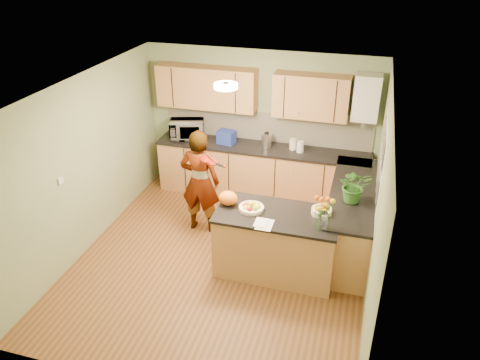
# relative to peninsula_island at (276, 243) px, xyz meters

# --- Properties ---
(floor) EXTENTS (4.50, 4.50, 0.00)m
(floor) POSITION_rel_peninsula_island_xyz_m (-0.78, 0.03, -0.46)
(floor) COLOR brown
(floor) RESTS_ON ground
(ceiling) EXTENTS (4.00, 4.50, 0.02)m
(ceiling) POSITION_rel_peninsula_island_xyz_m (-0.78, 0.03, 2.04)
(ceiling) COLOR white
(ceiling) RESTS_ON wall_back
(wall_back) EXTENTS (4.00, 0.02, 2.50)m
(wall_back) POSITION_rel_peninsula_island_xyz_m (-0.78, 2.28, 0.79)
(wall_back) COLOR gray
(wall_back) RESTS_ON floor
(wall_front) EXTENTS (4.00, 0.02, 2.50)m
(wall_front) POSITION_rel_peninsula_island_xyz_m (-0.78, -2.22, 0.79)
(wall_front) COLOR gray
(wall_front) RESTS_ON floor
(wall_left) EXTENTS (0.02, 4.50, 2.50)m
(wall_left) POSITION_rel_peninsula_island_xyz_m (-2.78, 0.03, 0.79)
(wall_left) COLOR gray
(wall_left) RESTS_ON floor
(wall_right) EXTENTS (0.02, 4.50, 2.50)m
(wall_right) POSITION_rel_peninsula_island_xyz_m (1.22, 0.03, 0.79)
(wall_right) COLOR gray
(wall_right) RESTS_ON floor
(back_counter) EXTENTS (3.64, 0.62, 0.94)m
(back_counter) POSITION_rel_peninsula_island_xyz_m (-0.68, 1.98, 0.01)
(back_counter) COLOR #B67649
(back_counter) RESTS_ON floor
(right_counter) EXTENTS (0.62, 2.24, 0.94)m
(right_counter) POSITION_rel_peninsula_island_xyz_m (0.92, 0.88, 0.01)
(right_counter) COLOR #B67649
(right_counter) RESTS_ON floor
(splashback) EXTENTS (3.60, 0.02, 0.52)m
(splashback) POSITION_rel_peninsula_island_xyz_m (-0.68, 2.26, 0.74)
(splashback) COLOR white
(splashback) RESTS_ON back_counter
(upper_cabinets) EXTENTS (3.20, 0.34, 0.70)m
(upper_cabinets) POSITION_rel_peninsula_island_xyz_m (-0.96, 2.11, 1.39)
(upper_cabinets) COLOR #B67649
(upper_cabinets) RESTS_ON wall_back
(boiler) EXTENTS (0.40, 0.30, 0.86)m
(boiler) POSITION_rel_peninsula_island_xyz_m (0.92, 2.12, 1.43)
(boiler) COLOR white
(boiler) RESTS_ON wall_back
(window_right) EXTENTS (0.01, 1.30, 1.05)m
(window_right) POSITION_rel_peninsula_island_xyz_m (1.21, 0.63, 1.09)
(window_right) COLOR white
(window_right) RESTS_ON wall_right
(light_switch) EXTENTS (0.02, 0.09, 0.09)m
(light_switch) POSITION_rel_peninsula_island_xyz_m (-2.77, -0.57, 0.84)
(light_switch) COLOR white
(light_switch) RESTS_ON wall_left
(ceiling_lamp) EXTENTS (0.30, 0.30, 0.07)m
(ceiling_lamp) POSITION_rel_peninsula_island_xyz_m (-0.78, 0.33, 2.00)
(ceiling_lamp) COLOR #FFEABF
(ceiling_lamp) RESTS_ON ceiling
(peninsula_island) EXTENTS (1.61, 0.82, 0.92)m
(peninsula_island) POSITION_rel_peninsula_island_xyz_m (0.00, 0.00, 0.00)
(peninsula_island) COLOR #B67649
(peninsula_island) RESTS_ON floor
(fruit_dish) EXTENTS (0.33, 0.33, 0.12)m
(fruit_dish) POSITION_rel_peninsula_island_xyz_m (-0.35, 0.00, 0.51)
(fruit_dish) COLOR #F8EFC7
(fruit_dish) RESTS_ON peninsula_island
(orange_bowl) EXTENTS (0.27, 0.27, 0.16)m
(orange_bowl) POSITION_rel_peninsula_island_xyz_m (0.55, 0.15, 0.53)
(orange_bowl) COLOR #F8EFC7
(orange_bowl) RESTS_ON peninsula_island
(flower_vase) EXTENTS (0.26, 0.26, 0.49)m
(flower_vase) POSITION_rel_peninsula_island_xyz_m (0.60, -0.18, 0.78)
(flower_vase) COLOR silver
(flower_vase) RESTS_ON peninsula_island
(orange_bag) EXTENTS (0.28, 0.24, 0.19)m
(orange_bag) POSITION_rel_peninsula_island_xyz_m (-0.68, 0.05, 0.56)
(orange_bag) COLOR orange
(orange_bag) RESTS_ON peninsula_island
(papers) EXTENTS (0.20, 0.27, 0.01)m
(papers) POSITION_rel_peninsula_island_xyz_m (-0.10, -0.30, 0.47)
(papers) COLOR white
(papers) RESTS_ON peninsula_island
(violinist) EXTENTS (0.61, 0.41, 1.66)m
(violinist) POSITION_rel_peninsula_island_xyz_m (-1.33, 0.71, 0.37)
(violinist) COLOR #EBA88F
(violinist) RESTS_ON floor
(violin) EXTENTS (0.61, 0.53, 0.15)m
(violin) POSITION_rel_peninsula_island_xyz_m (-1.13, 0.49, 0.87)
(violin) COLOR #590905
(violin) RESTS_ON violinist
(microwave) EXTENTS (0.67, 0.54, 0.32)m
(microwave) POSITION_rel_peninsula_island_xyz_m (-2.04, 2.00, 0.64)
(microwave) COLOR white
(microwave) RESTS_ON back_counter
(blue_box) EXTENTS (0.32, 0.26, 0.23)m
(blue_box) POSITION_rel_peninsula_island_xyz_m (-1.31, 1.97, 0.59)
(blue_box) COLOR navy
(blue_box) RESTS_ON back_counter
(kettle) EXTENTS (0.17, 0.17, 0.32)m
(kettle) POSITION_rel_peninsula_island_xyz_m (-0.61, 2.01, 0.61)
(kettle) COLOR silver
(kettle) RESTS_ON back_counter
(jar_cream) EXTENTS (0.14, 0.14, 0.18)m
(jar_cream) POSITION_rel_peninsula_island_xyz_m (-0.16, 2.03, 0.57)
(jar_cream) COLOR #F8EFC7
(jar_cream) RESTS_ON back_counter
(jar_white) EXTENTS (0.13, 0.13, 0.19)m
(jar_white) POSITION_rel_peninsula_island_xyz_m (-0.03, 1.96, 0.57)
(jar_white) COLOR white
(jar_white) RESTS_ON back_counter
(potted_plant) EXTENTS (0.48, 0.44, 0.48)m
(potted_plant) POSITION_rel_peninsula_island_xyz_m (0.92, 0.56, 0.72)
(potted_plant) COLOR #337025
(potted_plant) RESTS_ON right_counter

